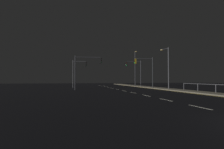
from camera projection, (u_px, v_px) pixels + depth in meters
The scene contains 10 objects.
ground_plane at pixel (132, 92), 23.10m from camera, with size 112.00×112.00×0.00m, color black.
sidewalk_right at pixel (187, 91), 24.90m from camera, with size 2.52×77.00×0.14m, color gray.
lane_markings_center at pixel (124, 91), 26.51m from camera, with size 0.14×50.00×0.01m.
lane_edge_line at pixel (160, 90), 29.44m from camera, with size 0.14×53.00×0.01m.
traffic_light_far_center at pixel (135, 68), 39.12m from camera, with size 3.41×0.42×5.71m.
traffic_light_far_left at pixel (87, 66), 29.12m from camera, with size 4.38×0.75×5.58m.
traffic_light_overhead_east at pixel (145, 66), 33.91m from camera, with size 3.68×0.61×5.77m.
traffic_light_far_right at pixel (79, 69), 35.74m from camera, with size 2.83×0.36×5.55m.
street_lamp_across_street at pixel (167, 64), 29.95m from camera, with size 0.81×1.68×6.92m.
street_lamp_far_end at pixel (135, 65), 43.26m from camera, with size 0.81×2.23×8.29m.
Camera 1 is at (-7.71, -4.49, 1.72)m, focal length 28.56 mm.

